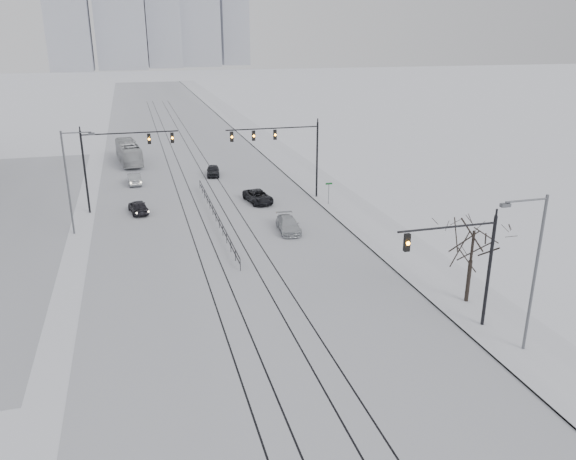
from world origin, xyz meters
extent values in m
plane|color=white|center=(0.00, 0.00, 0.00)|extent=(500.00, 500.00, 0.00)
cube|color=silver|center=(0.00, 60.00, 0.01)|extent=(22.00, 260.00, 0.02)
cube|color=white|center=(13.50, 60.00, 0.08)|extent=(5.00, 260.00, 0.16)
cube|color=gray|center=(11.05, 60.00, 0.06)|extent=(0.10, 260.00, 0.12)
cube|color=black|center=(-2.60, 40.00, 0.02)|extent=(0.10, 180.00, 0.01)
cube|color=black|center=(-1.20, 40.00, 0.02)|extent=(0.10, 180.00, 0.01)
cube|color=black|center=(1.20, 40.00, 0.02)|extent=(0.10, 180.00, 0.01)
cube|color=black|center=(2.60, 40.00, 0.02)|extent=(0.10, 180.00, 0.01)
cube|color=#A4A7B4|center=(-30.00, 260.00, 27.50)|extent=(18.00, 18.00, 55.00)
cube|color=#A4A7B4|center=(12.00, 276.00, 24.00)|extent=(16.00, 16.00, 48.00)
cube|color=#A4A7B4|center=(50.00, 292.00, 20.00)|extent=(14.00, 14.00, 40.00)
cylinder|color=black|center=(12.40, 6.00, 3.50)|extent=(0.20, 0.20, 7.00)
cylinder|color=black|center=(9.40, 6.00, 6.60)|extent=(6.00, 0.12, 0.12)
cube|color=black|center=(7.00, 6.00, 5.95)|extent=(0.32, 0.24, 1.00)
sphere|color=orange|center=(7.00, 5.86, 5.95)|extent=(0.22, 0.22, 0.22)
cylinder|color=black|center=(11.50, 35.00, 4.00)|extent=(0.20, 0.20, 8.00)
cylinder|color=black|center=(6.75, 35.00, 7.60)|extent=(9.50, 0.12, 0.12)
cube|color=black|center=(2.60, 35.00, 6.95)|extent=(0.32, 0.24, 1.00)
sphere|color=orange|center=(2.60, 34.86, 6.95)|extent=(0.22, 0.22, 0.22)
cube|color=black|center=(4.80, 35.00, 6.95)|extent=(0.32, 0.24, 1.00)
sphere|color=orange|center=(4.80, 34.86, 6.95)|extent=(0.22, 0.22, 0.22)
cube|color=black|center=(7.00, 35.00, 6.95)|extent=(0.32, 0.24, 1.00)
sphere|color=orange|center=(7.00, 34.86, 6.95)|extent=(0.22, 0.22, 0.22)
cylinder|color=black|center=(-11.50, 36.00, 4.00)|extent=(0.20, 0.20, 8.00)
cylinder|color=black|center=(-7.00, 36.00, 7.60)|extent=(9.00, 0.12, 0.12)
cube|color=black|center=(-3.10, 36.00, 6.95)|extent=(0.32, 0.24, 1.00)
sphere|color=orange|center=(-3.10, 35.86, 6.95)|extent=(0.22, 0.22, 0.22)
cube|color=black|center=(-5.30, 36.00, 6.95)|extent=(0.32, 0.24, 1.00)
sphere|color=orange|center=(-5.30, 35.86, 6.95)|extent=(0.22, 0.22, 0.22)
cylinder|color=#595B60|center=(13.00, 3.00, 4.50)|extent=(0.16, 0.16, 9.00)
cylinder|color=#595B60|center=(11.80, 3.00, 8.80)|extent=(2.40, 0.10, 0.10)
cube|color=#595B60|center=(10.60, 3.00, 8.65)|extent=(0.50, 0.25, 0.18)
cylinder|color=#595B60|center=(-12.50, 30.00, 4.50)|extent=(0.16, 0.16, 9.00)
cylinder|color=#595B60|center=(-11.30, 30.00, 8.80)|extent=(2.40, 0.10, 0.10)
cube|color=#595B60|center=(-10.10, 30.00, 8.65)|extent=(0.50, 0.25, 0.18)
cylinder|color=black|center=(13.20, 9.00, 1.50)|extent=(0.26, 0.26, 3.00)
cylinder|color=black|center=(13.20, 9.00, 3.75)|extent=(0.18, 0.18, 2.50)
cube|color=black|center=(0.00, 30.00, 0.95)|extent=(0.06, 24.00, 0.06)
cube|color=black|center=(0.00, 30.00, 0.55)|extent=(0.06, 24.00, 0.06)
cylinder|color=#595B60|center=(11.80, 32.00, 1.20)|extent=(0.06, 0.06, 2.40)
cube|color=#0C4C19|center=(11.80, 32.00, 2.30)|extent=(0.70, 0.04, 0.18)
imported|color=black|center=(-6.89, 34.52, 0.65)|extent=(2.13, 4.00, 1.29)
imported|color=#A0A4A7|center=(-7.05, 45.99, 0.66)|extent=(1.63, 4.09, 1.32)
imported|color=black|center=(5.15, 34.98, 0.63)|extent=(2.75, 4.80, 1.26)
imported|color=silver|center=(5.75, 25.48, 0.63)|extent=(2.07, 4.43, 1.25)
imported|color=black|center=(2.31, 47.58, 0.64)|extent=(2.04, 3.95, 1.28)
imported|color=#BBBEBF|center=(-7.52, 57.65, 1.43)|extent=(3.52, 10.48, 2.86)
camera|label=1|loc=(-6.78, -19.60, 16.70)|focal=35.00mm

